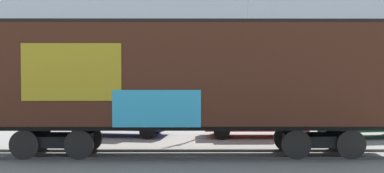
# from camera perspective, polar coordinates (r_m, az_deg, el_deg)

# --- Properties ---
(ground_plane) EXTENTS (260.00, 260.00, 0.00)m
(ground_plane) POSITION_cam_1_polar(r_m,az_deg,el_deg) (15.94, -0.05, -8.09)
(ground_plane) COLOR gray
(track) EXTENTS (59.98, 5.42, 0.08)m
(track) POSITION_cam_1_polar(r_m,az_deg,el_deg) (15.95, 1.79, -7.94)
(track) COLOR #4C4742
(track) RESTS_ON ground_plane
(freight_car) EXTENTS (13.53, 3.70, 4.42)m
(freight_car) POSITION_cam_1_polar(r_m,az_deg,el_deg) (15.71, -0.50, 1.13)
(freight_car) COLOR #472316
(freight_car) RESTS_ON ground_plane
(flagpole) EXTENTS (0.71, 1.23, 9.35)m
(flagpole) POSITION_cam_1_polar(r_m,az_deg,el_deg) (26.29, 6.41, 8.42)
(flagpole) COLOR silver
(flagpole) RESTS_ON ground_plane
(hillside) EXTENTS (119.58, 36.34, 14.49)m
(hillside) POSITION_cam_1_polar(r_m,az_deg,el_deg) (71.14, 2.58, 4.08)
(hillside) COLOR silver
(hillside) RESTS_ON ground_plane
(parked_car_blue) EXTENTS (4.34, 2.27, 1.69)m
(parked_car_blue) POSITION_cam_1_polar(r_m,az_deg,el_deg) (20.91, -8.62, -3.37)
(parked_car_blue) COLOR navy
(parked_car_blue) RESTS_ON ground_plane
(parked_car_red) EXTENTS (4.29, 2.17, 1.60)m
(parked_car_red) POSITION_cam_1_polar(r_m,az_deg,el_deg) (20.49, 7.26, -3.56)
(parked_car_red) COLOR #B21E1E
(parked_car_red) RESTS_ON ground_plane
(parked_car_green) EXTENTS (4.68, 2.63, 1.60)m
(parked_car_green) POSITION_cam_1_polar(r_m,az_deg,el_deg) (21.37, 19.74, -3.45)
(parked_car_green) COLOR #1E5933
(parked_car_green) RESTS_ON ground_plane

